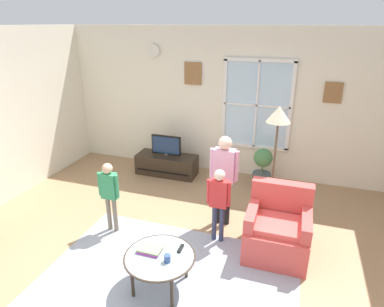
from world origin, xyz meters
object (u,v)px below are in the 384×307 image
(armchair, at_px, (277,230))
(person_green_shirt, at_px, (109,190))
(television, at_px, (166,145))
(coffee_table, at_px, (160,258))
(cup, at_px, (167,258))
(person_pink_shirt, at_px, (224,171))
(potted_plant_by_window, at_px, (262,167))
(floor_lamp, at_px, (278,127))
(tv_stand, at_px, (167,165))
(remote_near_books, at_px, (181,249))
(person_red_shirt, at_px, (219,198))
(book_stack, at_px, (150,249))

(armchair, bearing_deg, person_green_shirt, -173.96)
(television, height_order, coffee_table, television)
(cup, bearing_deg, person_pink_shirt, 80.71)
(television, relative_size, person_green_shirt, 0.56)
(person_green_shirt, distance_m, person_pink_shirt, 1.57)
(armchair, xyz_separation_m, coffee_table, (-1.15, -1.01, 0.06))
(cup, bearing_deg, potted_plant_by_window, 77.57)
(floor_lamp, bearing_deg, tv_stand, 154.02)
(tv_stand, relative_size, remote_near_books, 8.20)
(cup, height_order, person_red_shirt, person_red_shirt)
(potted_plant_by_window, bearing_deg, book_stack, -107.61)
(potted_plant_by_window, relative_size, floor_lamp, 0.41)
(cup, xyz_separation_m, floor_lamp, (0.88, 1.80, 0.99))
(coffee_table, height_order, cup, cup)
(floor_lamp, bearing_deg, person_green_shirt, -154.76)
(television, xyz_separation_m, person_green_shirt, (-0.01, -1.96, 0.05))
(cup, relative_size, floor_lamp, 0.05)
(person_green_shirt, relative_size, potted_plant_by_window, 1.45)
(coffee_table, bearing_deg, potted_plant_by_window, 75.16)
(remote_near_books, height_order, person_pink_shirt, person_pink_shirt)
(coffee_table, distance_m, potted_plant_by_window, 2.90)
(coffee_table, bearing_deg, television, 110.98)
(coffee_table, relative_size, person_red_shirt, 0.74)
(person_green_shirt, relative_size, person_pink_shirt, 0.77)
(television, xyz_separation_m, armchair, (2.20, -1.72, -0.26))
(tv_stand, distance_m, cup, 3.04)
(television, bearing_deg, person_green_shirt, -90.38)
(person_green_shirt, bearing_deg, remote_near_books, -25.90)
(book_stack, xyz_separation_m, potted_plant_by_window, (0.87, 2.75, -0.08))
(person_red_shirt, bearing_deg, potted_plant_by_window, 78.91)
(person_red_shirt, height_order, floor_lamp, floor_lamp)
(cup, height_order, floor_lamp, floor_lamp)
(coffee_table, height_order, person_green_shirt, person_green_shirt)
(tv_stand, height_order, television, television)
(coffee_table, xyz_separation_m, person_red_shirt, (0.39, 1.01, 0.26))
(person_pink_shirt, distance_m, potted_plant_by_window, 1.50)
(television, distance_m, coffee_table, 2.93)
(person_green_shirt, bearing_deg, armchair, 6.04)
(cup, bearing_deg, book_stack, 156.46)
(television, height_order, book_stack, television)
(television, height_order, potted_plant_by_window, television)
(television, xyz_separation_m, person_pink_shirt, (1.40, -1.30, 0.25))
(book_stack, relative_size, person_green_shirt, 0.25)
(book_stack, relative_size, floor_lamp, 0.15)
(armchair, distance_m, person_green_shirt, 2.25)
(television, distance_m, person_green_shirt, 1.96)
(potted_plant_by_window, height_order, floor_lamp, floor_lamp)
(potted_plant_by_window, bearing_deg, armchair, -77.09)
(remote_near_books, bearing_deg, television, 115.56)
(tv_stand, distance_m, armchair, 2.80)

